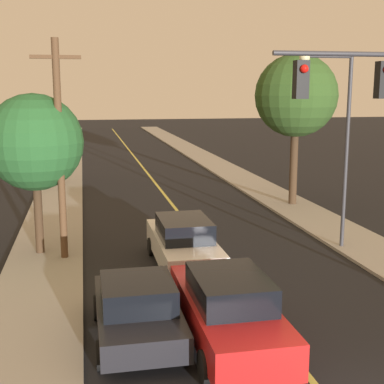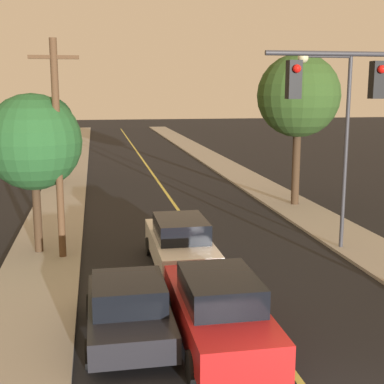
{
  "view_description": "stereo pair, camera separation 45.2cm",
  "coord_description": "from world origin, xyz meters",
  "views": [
    {
      "loc": [
        -4.29,
        -7.27,
        5.72
      ],
      "look_at": [
        0.0,
        13.86,
        1.6
      ],
      "focal_mm": 50.0,
      "sensor_mm": 36.0,
      "label": 1
    },
    {
      "loc": [
        -3.85,
        -7.36,
        5.72
      ],
      "look_at": [
        0.0,
        13.86,
        1.6
      ],
      "focal_mm": 50.0,
      "sensor_mm": 36.0,
      "label": 2
    }
  ],
  "objects": [
    {
      "name": "sidewalk_left",
      "position": [
        -5.72,
        36.0,
        0.06
      ],
      "size": [
        2.5,
        80.0,
        0.12
      ],
      "color": "#9E998E",
      "rests_on": "ground"
    },
    {
      "name": "tree_left_far",
      "position": [
        -6.53,
        25.65,
        3.86
      ],
      "size": [
        2.9,
        2.9,
        5.23
      ],
      "color": "#4C3823",
      "rests_on": "ground"
    },
    {
      "name": "streetlamp_right",
      "position": [
        4.35,
        10.09,
        4.56
      ],
      "size": [
        1.97,
        0.36,
        6.87
      ],
      "color": "#333338",
      "rests_on": "ground"
    },
    {
      "name": "car_outer_lane_front",
      "position": [
        -3.22,
        4.34,
        0.75
      ],
      "size": [
        1.97,
        4.07,
        1.48
      ],
      "color": "black",
      "rests_on": "ground"
    },
    {
      "name": "tree_left_near",
      "position": [
        -5.92,
        11.47,
        3.97
      ],
      "size": [
        3.29,
        3.29,
        5.51
      ],
      "color": "#3D2B1C",
      "rests_on": "ground"
    },
    {
      "name": "tree_right_near",
      "position": [
        5.88,
        17.45,
        5.43
      ],
      "size": [
        4.0,
        4.0,
        7.35
      ],
      "color": "#3D2B1C",
      "rests_on": "ground"
    },
    {
      "name": "road_surface",
      "position": [
        0.0,
        36.0,
        0.01
      ],
      "size": [
        8.94,
        80.0,
        0.01
      ],
      "color": "black",
      "rests_on": "ground"
    },
    {
      "name": "utility_pole_left",
      "position": [
        -5.07,
        10.72,
        3.9
      ],
      "size": [
        1.6,
        0.24,
        7.24
      ],
      "color": "#513823",
      "rests_on": "ground"
    },
    {
      "name": "car_near_lane_second",
      "position": [
        -1.25,
        9.12,
        0.85
      ],
      "size": [
        1.91,
        5.01,
        1.7
      ],
      "color": "white",
      "rests_on": "ground"
    },
    {
      "name": "sidewalk_right",
      "position": [
        5.72,
        36.0,
        0.06
      ],
      "size": [
        2.5,
        80.0,
        0.12
      ],
      "color": "#9E998E",
      "rests_on": "ground"
    },
    {
      "name": "car_near_lane_front",
      "position": [
        -1.25,
        3.66,
        0.87
      ],
      "size": [
        1.92,
        4.97,
        1.73
      ],
      "color": "red",
      "rests_on": "ground"
    }
  ]
}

